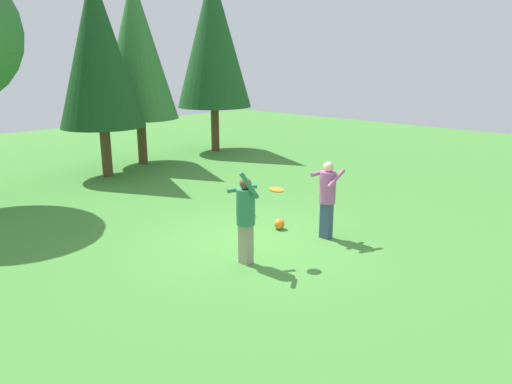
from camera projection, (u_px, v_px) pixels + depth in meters
ground_plane at (253, 242)px, 9.86m from camera, size 40.00×40.00×0.00m
person_thrower at (246, 213)px, 8.60m from camera, size 0.64×0.64×1.80m
person_catcher at (327, 194)px, 9.87m from camera, size 0.57×0.50×1.64m
frisbee at (276, 190)px, 8.69m from camera, size 0.35×0.35×0.06m
ball_orange at (279, 224)px, 10.60m from camera, size 0.24×0.24×0.24m
ball_white at (249, 211)px, 11.57m from camera, size 0.21×0.21×0.21m
tree_far_right at (213, 39)px, 18.80m from camera, size 2.98×2.98×7.12m
tree_center at (98, 51)px, 14.54m from camera, size 2.63×2.63×6.28m
tree_right at (136, 49)px, 16.38m from camera, size 2.69×2.69×6.44m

